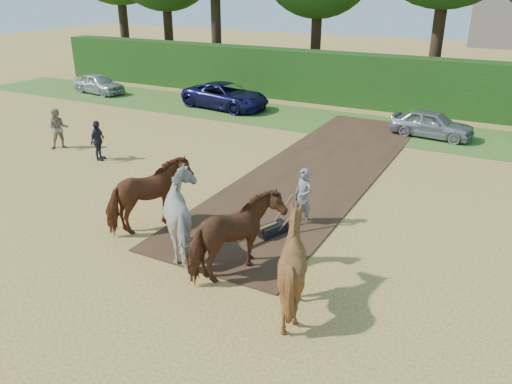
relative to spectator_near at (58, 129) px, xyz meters
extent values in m
plane|color=gold|center=(9.63, -4.19, -0.89)|extent=(120.00, 120.00, 0.00)
cube|color=#472D1C|center=(11.13, 2.81, -0.87)|extent=(4.50, 17.00, 0.05)
cube|color=#38601E|center=(9.63, 9.81, -0.88)|extent=(50.00, 5.00, 0.03)
cube|color=#14380F|center=(9.63, 14.31, 0.61)|extent=(46.00, 1.60, 3.00)
imported|color=#B0A58A|center=(0.00, 0.00, 0.00)|extent=(1.09, 1.09, 1.79)
imported|color=#22242E|center=(2.64, -0.35, -0.07)|extent=(0.66, 1.04, 1.66)
imported|color=brown|center=(8.56, -4.30, 0.17)|extent=(1.96, 2.75, 2.12)
imported|color=beige|center=(10.31, -4.80, 0.17)|extent=(2.60, 2.43, 2.12)
imported|color=brown|center=(12.06, -5.30, 0.17)|extent=(1.96, 2.75, 2.12)
imported|color=brown|center=(13.81, -5.81, 0.17)|extent=(2.29, 2.41, 2.12)
cube|color=black|center=(11.97, -3.00, -0.72)|extent=(0.65, 0.97, 0.35)
cube|color=brown|center=(11.75, -3.57, -0.54)|extent=(0.60, 1.36, 0.10)
cylinder|color=brown|center=(11.96, -2.41, -0.34)|extent=(0.29, 1.01, 0.74)
cylinder|color=brown|center=(12.37, -2.56, -0.34)|extent=(0.55, 0.93, 0.74)
imported|color=#97968F|center=(12.40, -1.87, -0.01)|extent=(0.75, 0.63, 1.77)
imported|color=#B3B6BA|center=(-7.10, 9.64, -0.24)|extent=(4.03, 2.05, 1.32)
imported|color=#171647|center=(2.47, 9.98, -0.16)|extent=(5.56, 3.14, 1.47)
imported|color=#96989E|center=(14.12, 9.51, -0.24)|extent=(3.95, 1.91, 1.30)
cylinder|color=#382616|center=(-11.37, 17.31, 2.03)|extent=(0.70, 0.70, 5.85)
cylinder|color=#382616|center=(-7.37, 17.81, 1.81)|extent=(0.70, 0.70, 5.40)
cylinder|color=#382616|center=(-2.37, 16.81, 2.37)|extent=(0.70, 0.70, 6.53)
cylinder|color=#382616|center=(4.63, 18.31, 1.69)|extent=(0.70, 0.70, 5.17)
cylinder|color=#382616|center=(12.63, 17.31, 2.14)|extent=(0.70, 0.70, 6.08)
cube|color=slate|center=(13.63, 50.81, 3.61)|extent=(5.00, 5.00, 9.00)
camera|label=1|loc=(17.58, -14.59, 5.89)|focal=35.00mm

